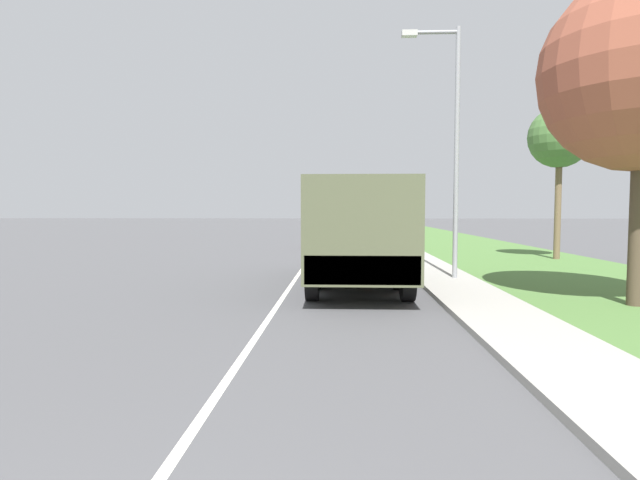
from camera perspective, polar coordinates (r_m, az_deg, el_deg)
name	(u,v)px	position (r m, az deg, el deg)	size (l,w,h in m)	color
ground_plane	(324,236)	(40.54, 0.51, 0.43)	(180.00, 180.00, 0.00)	#4C4C4F
lane_centre_stripe	(324,236)	(40.54, 0.51, 0.43)	(0.12, 120.00, 0.00)	silver
sidewalk_right	(380,236)	(40.63, 6.86, 0.50)	(1.80, 120.00, 0.12)	#9E9B93
grass_strip_right	(435,236)	(41.20, 12.97, 0.41)	(7.00, 120.00, 0.02)	#4C7538
military_truck	(357,229)	(13.89, 4.24, 1.28)	(2.51, 7.82, 2.84)	#474C38
car_nearest_ahead	(353,235)	(27.14, 3.83, 0.56)	(1.85, 4.44, 1.70)	maroon
car_second_ahead	(343,228)	(41.43, 2.67, 1.37)	(1.76, 4.90, 1.38)	maroon
car_third_ahead	(343,223)	(57.43, 2.69, 1.95)	(1.85, 4.56, 1.44)	#B7BABF
lamp_post	(450,131)	(15.28, 14.62, 12.02)	(1.69, 0.24, 7.24)	gray
tree_mid_right	(560,138)	(23.80, 25.72, 10.44)	(2.59, 2.59, 6.48)	brown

